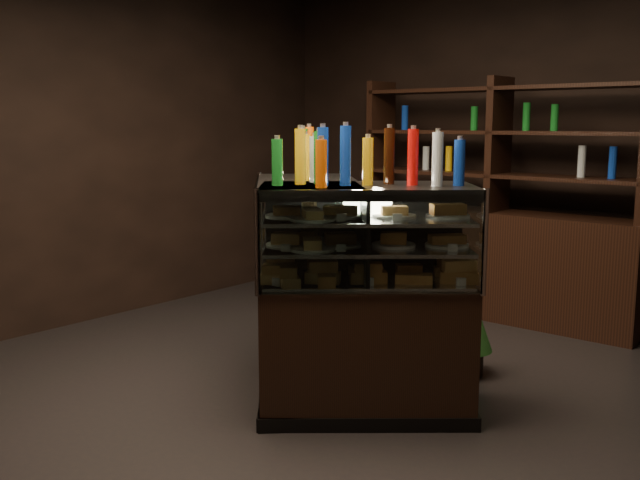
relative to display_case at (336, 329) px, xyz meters
The scene contains 7 objects.
ground 0.56m from the display_case, 119.93° to the left, with size 5.00×5.00×0.00m, color black.
room_shell 1.54m from the display_case, 119.93° to the left, with size 5.02×5.02×3.01m.
display_case is the anchor object (origin of this frame).
food_display 0.55m from the display_case, 93.01° to the right, with size 1.39×0.91×0.41m.
bottles_top 1.00m from the display_case, 86.99° to the left, with size 1.22×0.76×0.30m.
potted_conifer 0.99m from the display_case, 68.01° to the left, with size 0.32×0.32×0.69m.
back_shelving 2.35m from the display_case, 93.87° to the left, with size 2.43×0.43×2.00m.
Camera 1 is at (2.67, -3.43, 1.63)m, focal length 40.00 mm.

